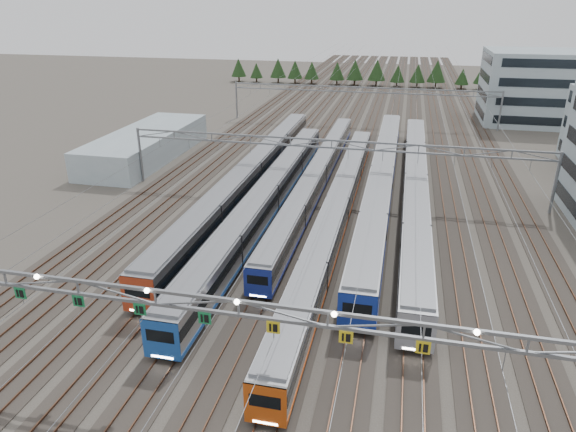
% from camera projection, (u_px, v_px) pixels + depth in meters
% --- Properties ---
extents(ground, '(400.00, 400.00, 0.00)m').
position_uv_depth(ground, '(243.00, 400.00, 34.66)').
color(ground, '#47423A').
rests_on(ground, ground).
extents(track_bed, '(54.00, 260.00, 5.42)m').
position_uv_depth(track_bed, '(367.00, 104.00, 123.85)').
color(track_bed, '#2D2823').
rests_on(track_bed, ground).
extents(train_a, '(3.07, 65.87, 4.01)m').
position_uv_depth(train_a, '(251.00, 174.00, 71.99)').
color(train_a, black).
rests_on(train_a, ground).
extents(train_b, '(2.96, 59.80, 3.86)m').
position_uv_depth(train_b, '(267.00, 198.00, 63.79)').
color(train_b, black).
rests_on(train_b, ground).
extents(train_c, '(2.60, 61.90, 3.38)m').
position_uv_depth(train_c, '(317.00, 175.00, 72.64)').
color(train_c, black).
rests_on(train_c, ground).
extents(train_d, '(2.74, 65.36, 3.57)m').
position_uv_depth(train_d, '(337.00, 210.00, 60.55)').
color(train_d, black).
rests_on(train_d, ground).
extents(train_e, '(3.12, 67.29, 4.07)m').
position_uv_depth(train_e, '(381.00, 179.00, 70.11)').
color(train_e, black).
rests_on(train_e, ground).
extents(train_f, '(2.94, 66.74, 3.84)m').
position_uv_depth(train_f, '(415.00, 186.00, 67.74)').
color(train_f, black).
rests_on(train_f, ground).
extents(gantry_near, '(56.36, 0.61, 8.08)m').
position_uv_depth(gantry_near, '(237.00, 312.00, 31.79)').
color(gantry_near, gray).
rests_on(gantry_near, ground).
extents(gantry_mid, '(56.36, 0.36, 8.00)m').
position_uv_depth(gantry_mid, '(331.00, 151.00, 68.07)').
color(gantry_mid, gray).
rests_on(gantry_mid, ground).
extents(gantry_far, '(56.36, 0.36, 8.00)m').
position_uv_depth(gantry_far, '(362.00, 94.00, 108.47)').
color(gantry_far, gray).
rests_on(gantry_far, ground).
extents(depot_bldg_north, '(22.00, 18.00, 15.03)m').
position_uv_depth(depot_bldg_north, '(537.00, 87.00, 109.98)').
color(depot_bldg_north, '#94A8B1').
rests_on(depot_bldg_north, ground).
extents(west_shed, '(10.00, 30.00, 4.48)m').
position_uv_depth(west_shed, '(146.00, 144.00, 86.85)').
color(west_shed, '#94A8B1').
rests_on(west_shed, ground).
extents(treeline, '(106.40, 5.60, 7.02)m').
position_uv_depth(treeline, '(396.00, 73.00, 156.09)').
color(treeline, '#332114').
rests_on(treeline, ground).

